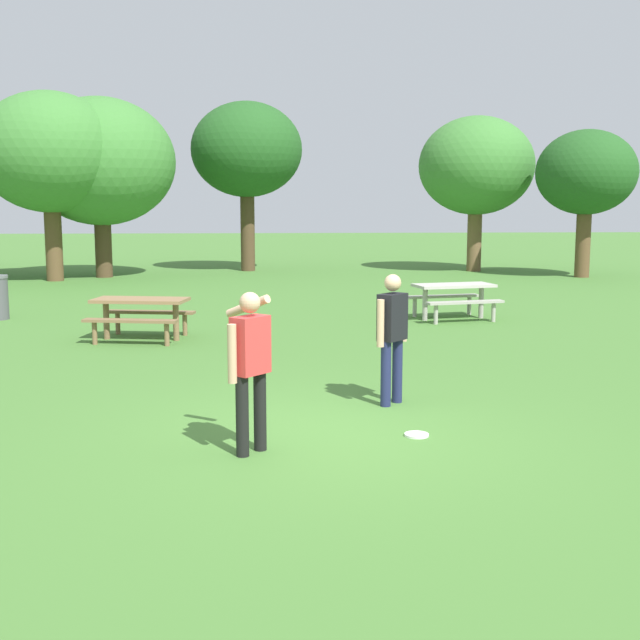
% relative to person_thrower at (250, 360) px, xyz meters
% --- Properties ---
extents(ground_plane, '(120.00, 120.00, 0.00)m').
position_rel_person_thrower_xyz_m(ground_plane, '(0.77, 0.64, -0.96)').
color(ground_plane, '#447530').
extents(person_thrower, '(0.49, 0.84, 1.64)m').
position_rel_person_thrower_xyz_m(person_thrower, '(0.00, 0.00, 0.00)').
color(person_thrower, black).
rests_on(person_thrower, ground).
extents(person_catcher, '(0.44, 0.48, 1.64)m').
position_rel_person_thrower_xyz_m(person_catcher, '(1.73, 1.89, -0.02)').
color(person_catcher, '#1E234C').
rests_on(person_catcher, ground).
extents(frisbee, '(0.27, 0.27, 0.03)m').
position_rel_person_thrower_xyz_m(frisbee, '(1.79, 0.47, -0.95)').
color(frisbee, white).
rests_on(frisbee, ground).
extents(picnic_table_near, '(1.93, 1.70, 0.77)m').
position_rel_person_thrower_xyz_m(picnic_table_near, '(-2.13, 7.01, -0.40)').
color(picnic_table_near, olive).
rests_on(picnic_table_near, ground).
extents(picnic_table_far, '(1.95, 1.74, 0.77)m').
position_rel_person_thrower_xyz_m(picnic_table_far, '(4.24, 9.26, -0.40)').
color(picnic_table_far, '#B2ADA3').
rests_on(picnic_table_far, ground).
extents(tree_broad_center, '(4.51, 4.51, 6.03)m').
position_rel_person_thrower_xyz_m(tree_broad_center, '(-6.65, 18.85, 3.12)').
color(tree_broad_center, brown).
rests_on(tree_broad_center, ground).
extents(tree_far_right, '(5.00, 5.00, 6.01)m').
position_rel_person_thrower_xyz_m(tree_far_right, '(-5.30, 20.05, 2.90)').
color(tree_far_right, '#4C3823').
rests_on(tree_far_right, ground).
extents(tree_slender_mid, '(4.07, 4.07, 6.18)m').
position_rel_person_thrower_xyz_m(tree_slender_mid, '(-0.46, 22.39, 3.44)').
color(tree_slender_mid, '#4C3823').
rests_on(tree_slender_mid, ground).
extents(tree_back_left, '(4.20, 4.20, 5.65)m').
position_rel_person_thrower_xyz_m(tree_back_left, '(7.92, 21.66, 2.87)').
color(tree_back_left, brown).
rests_on(tree_back_left, ground).
extents(tree_back_right, '(3.33, 3.33, 4.95)m').
position_rel_person_thrower_xyz_m(tree_back_right, '(10.95, 18.94, 2.52)').
color(tree_back_right, brown).
rests_on(tree_back_right, ground).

